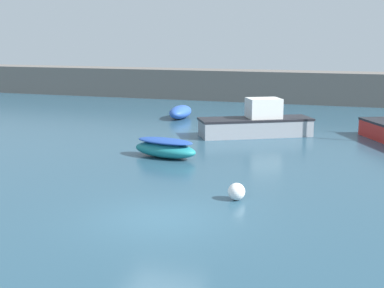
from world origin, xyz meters
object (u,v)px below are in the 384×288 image
(motorboat_with_cabin, at_px, (257,123))
(mooring_buoy_white, at_px, (236,192))
(rowboat_with_red_cover, at_px, (165,148))
(open_tender_yellow, at_px, (180,112))

(motorboat_with_cabin, bearing_deg, mooring_buoy_white, 69.03)
(motorboat_with_cabin, bearing_deg, rowboat_with_red_cover, 37.57)
(motorboat_with_cabin, distance_m, open_tender_yellow, 7.94)
(rowboat_with_red_cover, xyz_separation_m, mooring_buoy_white, (4.74, -5.32, -0.15))
(motorboat_with_cabin, height_order, rowboat_with_red_cover, motorboat_with_cabin)
(open_tender_yellow, distance_m, rowboat_with_red_cover, 12.11)
(rowboat_with_red_cover, bearing_deg, mooring_buoy_white, -36.86)
(motorboat_with_cabin, xyz_separation_m, mooring_buoy_white, (1.93, -12.12, -0.42))
(open_tender_yellow, bearing_deg, mooring_buoy_white, 21.70)
(motorboat_with_cabin, height_order, open_tender_yellow, motorboat_with_cabin)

